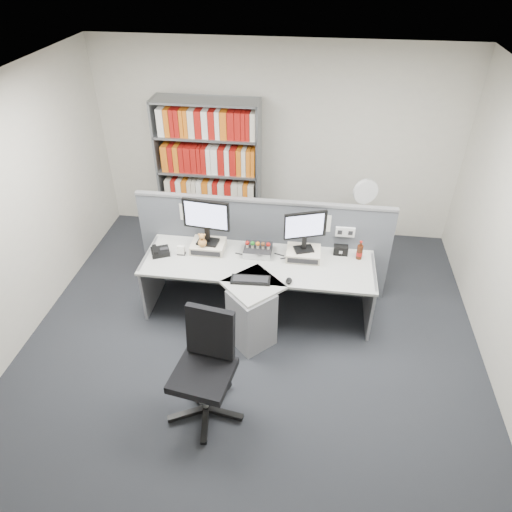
# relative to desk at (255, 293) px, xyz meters

# --- Properties ---
(ground) EXTENTS (5.50, 5.50, 0.00)m
(ground) POSITION_rel_desk_xyz_m (0.00, -0.60, -0.46)
(ground) COLOR #292C31
(ground) RESTS_ON ground
(room_shell) EXTENTS (5.04, 5.54, 2.72)m
(room_shell) POSITION_rel_desk_xyz_m (0.00, -0.60, 1.33)
(room_shell) COLOR beige
(room_shell) RESTS_ON ground
(partition) EXTENTS (3.00, 0.08, 1.27)m
(partition) POSITION_rel_desk_xyz_m (0.00, 0.65, 0.19)
(partition) COLOR #565A62
(partition) RESTS_ON ground
(desk) EXTENTS (2.60, 1.20, 0.72)m
(desk) POSITION_rel_desk_xyz_m (0.00, 0.00, 0.00)
(desk) COLOR #B2B3AC
(desk) RESTS_ON ground
(monitor_riser_left) EXTENTS (0.38, 0.31, 0.10)m
(monitor_riser_left) POSITION_rel_desk_xyz_m (-0.60, 0.38, 0.31)
(monitor_riser_left) COLOR beige
(monitor_riser_left) RESTS_ON desk
(monitor_riser_right) EXTENTS (0.38, 0.31, 0.10)m
(monitor_riser_right) POSITION_rel_desk_xyz_m (0.50, 0.38, 0.31)
(monitor_riser_right) COLOR beige
(monitor_riser_right) RESTS_ON desk
(monitor_left) EXTENTS (0.54, 0.20, 0.55)m
(monitor_left) POSITION_rel_desk_xyz_m (-0.60, 0.38, 0.69)
(monitor_left) COLOR black
(monitor_left) RESTS_ON monitor_riser_left
(monitor_right) EXTENTS (0.46, 0.21, 0.48)m
(monitor_right) POSITION_rel_desk_xyz_m (0.50, 0.38, 0.65)
(monitor_right) COLOR black
(monitor_right) RESTS_ON monitor_riser_right
(desktop_pc) EXTENTS (0.31, 0.28, 0.08)m
(desktop_pc) POSITION_rel_desk_xyz_m (-0.02, 0.39, 0.31)
(desktop_pc) COLOR black
(desktop_pc) RESTS_ON desk
(figurines) EXTENTS (0.29, 0.05, 0.09)m
(figurines) POSITION_rel_desk_xyz_m (-0.02, 0.37, 0.40)
(figurines) COLOR beige
(figurines) RESTS_ON desktop_pc
(keyboard) EXTENTS (0.43, 0.18, 0.03)m
(keyboard) POSITION_rel_desk_xyz_m (-0.03, -0.12, 0.28)
(keyboard) COLOR black
(keyboard) RESTS_ON desk
(mouse) EXTENTS (0.07, 0.11, 0.04)m
(mouse) POSITION_rel_desk_xyz_m (0.37, -0.09, 0.28)
(mouse) COLOR black
(mouse) RESTS_ON desk
(desk_phone) EXTENTS (0.26, 0.25, 0.09)m
(desk_phone) POSITION_rel_desk_xyz_m (-1.14, 0.23, 0.30)
(desk_phone) COLOR black
(desk_phone) RESTS_ON desk
(desk_calendar) EXTENTS (0.09, 0.07, 0.11)m
(desk_calendar) POSITION_rel_desk_xyz_m (-0.89, 0.25, 0.31)
(desk_calendar) COLOR black
(desk_calendar) RESTS_ON desk
(plush_toy) EXTENTS (0.10, 0.10, 0.17)m
(plush_toy) POSITION_rel_desk_xyz_m (-0.65, 0.30, 0.44)
(plush_toy) COLOR #CF8D45
(plush_toy) RESTS_ON monitor_riser_left
(speaker) EXTENTS (0.16, 0.09, 0.11)m
(speaker) POSITION_rel_desk_xyz_m (0.92, 0.50, 0.32)
(speaker) COLOR black
(speaker) RESTS_ON desk
(cola_bottle) EXTENTS (0.07, 0.07, 0.23)m
(cola_bottle) POSITION_rel_desk_xyz_m (1.12, 0.44, 0.35)
(cola_bottle) COLOR #3F190A
(cola_bottle) RESTS_ON desk
(shelving_unit) EXTENTS (1.41, 0.40, 2.00)m
(shelving_unit) POSITION_rel_desk_xyz_m (-0.90, 1.85, 0.52)
(shelving_unit) COLOR slate
(shelving_unit) RESTS_ON ground
(filing_cabinet) EXTENTS (0.45, 0.61, 0.70)m
(filing_cabinet) POSITION_rel_desk_xyz_m (1.20, 1.40, -0.11)
(filing_cabinet) COLOR slate
(filing_cabinet) RESTS_ON ground
(desk_fan) EXTENTS (0.32, 0.19, 0.54)m
(desk_fan) POSITION_rel_desk_xyz_m (1.20, 1.40, 0.58)
(desk_fan) COLOR white
(desk_fan) RESTS_ON filing_cabinet
(office_chair) EXTENTS (0.71, 0.71, 1.08)m
(office_chair) POSITION_rel_desk_xyz_m (-0.28, -1.19, 0.12)
(office_chair) COLOR silver
(office_chair) RESTS_ON ground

